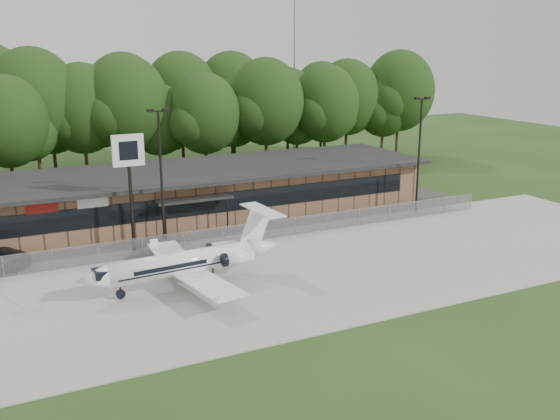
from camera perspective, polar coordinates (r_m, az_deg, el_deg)
ground at (r=34.47m, az=5.48°, el=-10.11°), size 160.00×160.00×0.00m
apron at (r=40.93m, az=-0.39°, el=-5.85°), size 64.00×18.00×0.08m
parking_lot at (r=51.00m, az=-6.01°, el=-1.72°), size 50.00×9.00×0.06m
terminal at (r=54.52m, az=-7.69°, el=1.65°), size 41.00×11.65×4.30m
fence at (r=46.76m, az=-4.12°, el=-2.26°), size 46.00×0.04×1.52m
treeline at (r=70.83m, az=-12.58°, el=8.83°), size 72.00×12.00×15.00m
radio_mast at (r=83.93m, az=1.32°, el=13.49°), size 0.20×0.20×25.00m
light_pole_mid at (r=45.35m, az=-10.84°, el=3.75°), size 1.55×0.30×10.23m
light_pole_right at (r=55.85m, az=12.62°, el=5.71°), size 1.55×0.30×10.23m
business_jet at (r=38.79m, az=-8.36°, el=-4.80°), size 13.01×11.59×4.38m
pole_sign at (r=45.02m, az=-13.66°, el=4.21°), size 2.24×0.33×8.52m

